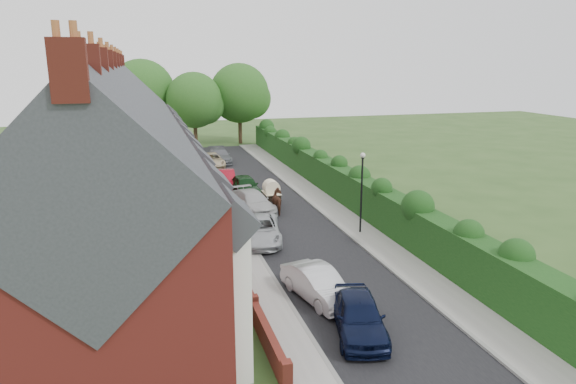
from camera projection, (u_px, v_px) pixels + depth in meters
name	position (u px, v px, depth m)	size (l,w,h in m)	color
ground	(332.00, 263.00, 27.60)	(140.00, 140.00, 0.00)	#2D4C1E
road	(273.00, 208.00, 37.72)	(6.00, 58.00, 0.02)	black
pavement_hedge_side	(325.00, 204.00, 38.79)	(2.20, 58.00, 0.12)	gray
pavement_house_side	(220.00, 212.00, 36.68)	(1.70, 58.00, 0.12)	gray
kerb_hedge_side	(312.00, 205.00, 38.51)	(0.18, 58.00, 0.13)	gray
kerb_house_side	(231.00, 211.00, 36.89)	(0.18, 58.00, 0.13)	gray
hedge	(348.00, 182.00, 38.89)	(2.10, 58.00, 2.85)	#113811
terrace_row	(119.00, 158.00, 32.91)	(9.05, 40.50, 11.50)	maroon
garden_wall_row	(208.00, 211.00, 35.38)	(0.35, 40.35, 1.10)	maroon
lamppost	(362.00, 183.00, 31.41)	(0.32, 0.32, 5.16)	black
tree_far_left	(197.00, 101.00, 62.82)	(7.14, 6.80, 9.29)	#332316
tree_far_right	(242.00, 95.00, 66.14)	(7.98, 7.60, 10.31)	#332316
tree_far_back	(146.00, 93.00, 63.81)	(8.40, 8.00, 10.82)	#332316
car_navy	(359.00, 315.00, 20.26)	(1.88, 4.67, 1.59)	black
car_silver_a	(318.00, 284.00, 23.20)	(1.57, 4.49, 1.48)	silver
car_silver_b	(259.00, 230.00, 30.66)	(2.46, 5.33, 1.48)	#B4B7BC
car_white	(253.00, 202.00, 36.75)	(2.07, 5.08, 1.48)	#B9B9B9
car_green	(245.00, 186.00, 41.29)	(1.88, 4.66, 1.59)	black
car_red	(225.00, 179.00, 43.62)	(1.61, 4.61, 1.52)	maroon
car_beige	(211.00, 160.00, 52.21)	(2.36, 5.11, 1.42)	beige
car_grey	(220.00, 156.00, 54.58)	(2.08, 5.11, 1.48)	slate
horse	(279.00, 202.00, 36.39)	(0.91, 2.00, 1.69)	#47281A
horse_cart	(271.00, 191.00, 38.33)	(1.22, 2.69, 1.94)	black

